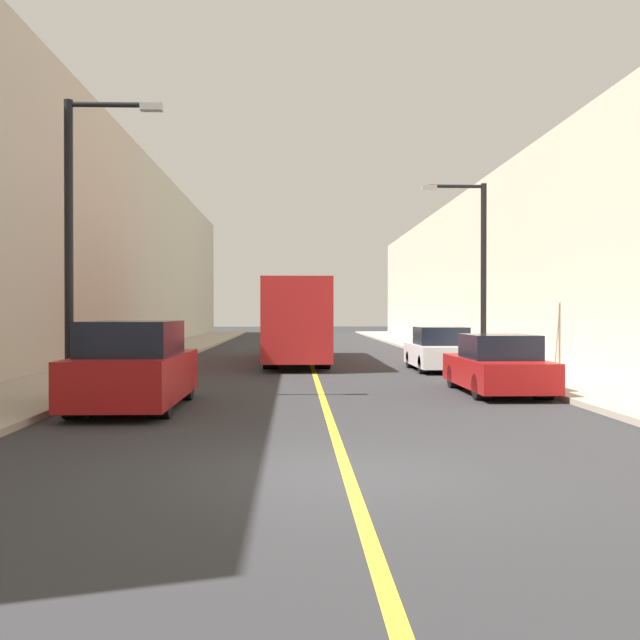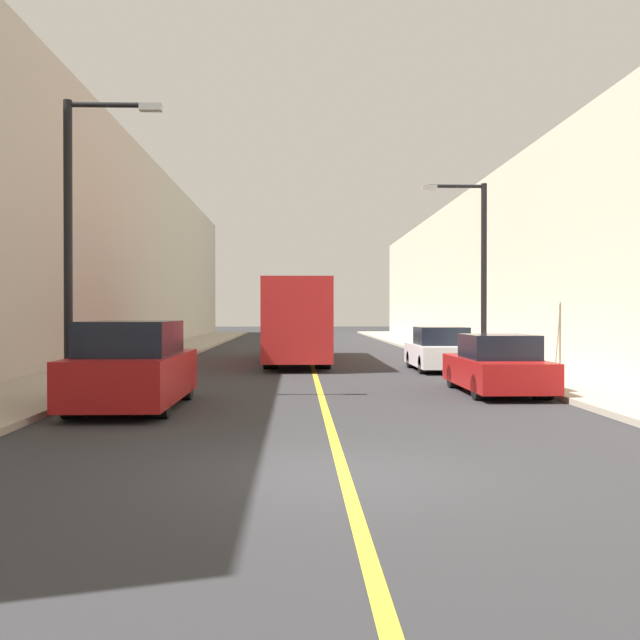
# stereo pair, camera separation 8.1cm
# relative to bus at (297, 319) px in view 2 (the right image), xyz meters

# --- Properties ---
(ground_plane) EXTENTS (200.00, 200.00, 0.00)m
(ground_plane) POSITION_rel_bus_xyz_m (0.59, -21.63, -1.77)
(ground_plane) COLOR #2D2D30
(sidewalk_left) EXTENTS (3.28, 72.00, 0.14)m
(sidewalk_left) POSITION_rel_bus_xyz_m (-6.56, 8.37, -1.70)
(sidewalk_left) COLOR #A89E8C
(sidewalk_left) RESTS_ON ground
(sidewalk_right) EXTENTS (3.28, 72.00, 0.14)m
(sidewalk_right) POSITION_rel_bus_xyz_m (7.74, 8.37, -1.70)
(sidewalk_right) COLOR #A89E8C
(sidewalk_right) RESTS_ON ground
(building_row_left) EXTENTS (4.00, 72.00, 10.80)m
(building_row_left) POSITION_rel_bus_xyz_m (-10.20, 8.37, 3.63)
(building_row_left) COLOR #B7B2A3
(building_row_left) RESTS_ON ground
(building_row_right) EXTENTS (4.00, 72.00, 8.80)m
(building_row_right) POSITION_rel_bus_xyz_m (11.38, 8.37, 2.63)
(building_row_right) COLOR beige
(building_row_right) RESTS_ON ground
(road_center_line) EXTENTS (0.16, 72.00, 0.01)m
(road_center_line) POSITION_rel_bus_xyz_m (0.59, 8.37, -1.77)
(road_center_line) COLOR gold
(road_center_line) RESTS_ON ground
(bus) EXTENTS (2.44, 12.39, 3.29)m
(bus) POSITION_rel_bus_xyz_m (0.00, 0.00, 0.00)
(bus) COLOR #AD1E1E
(bus) RESTS_ON ground
(parked_suv_left) EXTENTS (2.03, 5.00, 1.88)m
(parked_suv_left) POSITION_rel_bus_xyz_m (-3.51, -15.00, -0.90)
(parked_suv_left) COLOR maroon
(parked_suv_left) RESTS_ON ground
(car_right_near) EXTENTS (1.84, 4.60, 1.51)m
(car_right_near) POSITION_rel_bus_xyz_m (5.06, -12.28, -1.09)
(car_right_near) COLOR maroon
(car_right_near) RESTS_ON ground
(car_right_mid) EXTENTS (1.90, 4.32, 1.55)m
(car_right_mid) POSITION_rel_bus_xyz_m (5.04, -4.86, -1.07)
(car_right_mid) COLOR silver
(car_right_mid) RESTS_ON ground
(street_lamp_left) EXTENTS (2.23, 0.24, 6.75)m
(street_lamp_left) POSITION_rel_bus_xyz_m (-5.03, -13.84, 2.22)
(street_lamp_left) COLOR black
(street_lamp_left) RESTS_ON sidewalk_left
(street_lamp_right) EXTENTS (2.23, 0.24, 6.34)m
(street_lamp_right) POSITION_rel_bus_xyz_m (6.20, -5.63, 2.01)
(street_lamp_right) COLOR black
(street_lamp_right) RESTS_ON sidewalk_right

